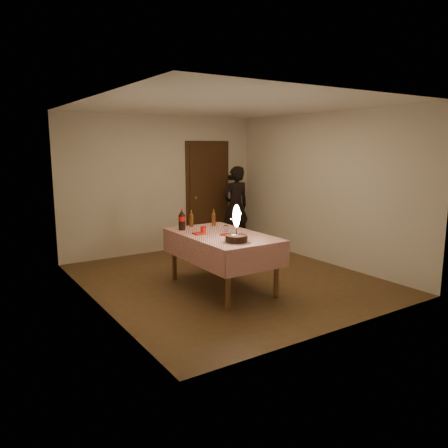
{
  "coord_description": "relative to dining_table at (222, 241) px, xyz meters",
  "views": [
    {
      "loc": [
        -3.6,
        -5.39,
        2.03
      ],
      "look_at": [
        -0.3,
        -0.37,
        0.95
      ],
      "focal_mm": 35.0,
      "sensor_mm": 36.0,
      "label": 1
    }
  ],
  "objects": [
    {
      "name": "photographer",
      "position": [
        1.74,
        2.17,
        0.12
      ],
      "size": [
        0.61,
        0.45,
        1.63
      ],
      "color": "black",
      "rests_on": "ground"
    },
    {
      "name": "birthday_cake",
      "position": [
        -0.13,
        -0.54,
        0.22
      ],
      "size": [
        0.36,
        0.36,
        0.49
      ],
      "color": "white",
      "rests_on": "dining_table"
    },
    {
      "name": "cola_bottle",
      "position": [
        -0.33,
        0.58,
        0.26
      ],
      "size": [
        0.1,
        0.1,
        0.32
      ],
      "color": "black",
      "rests_on": "dining_table"
    },
    {
      "name": "red_cup",
      "position": [
        -0.21,
        0.17,
        0.16
      ],
      "size": [
        0.08,
        0.08,
        0.1
      ],
      "primitive_type": "cylinder",
      "color": "red",
      "rests_on": "dining_table"
    },
    {
      "name": "room_shell",
      "position": [
        0.34,
        0.39,
        0.96
      ],
      "size": [
        4.04,
        4.54,
        2.62
      ],
      "color": "beige",
      "rests_on": "ground"
    },
    {
      "name": "ground",
      "position": [
        0.3,
        0.32,
        -0.69
      ],
      "size": [
        4.0,
        4.5,
        0.01
      ],
      "primitive_type": "cube",
      "color": "brown",
      "rests_on": "ground"
    },
    {
      "name": "amber_bottle_right",
      "position": [
        0.25,
        0.63,
        0.22
      ],
      "size": [
        0.06,
        0.06,
        0.25
      ],
      "color": "#572D0F",
      "rests_on": "dining_table"
    },
    {
      "name": "napkin_stack",
      "position": [
        -0.28,
        0.17,
        0.12
      ],
      "size": [
        0.15,
        0.15,
        0.02
      ],
      "primitive_type": "cube",
      "color": "#A81D13",
      "rests_on": "dining_table"
    },
    {
      "name": "clear_cup",
      "position": [
        0.14,
        0.11,
        0.15
      ],
      "size": [
        0.07,
        0.07,
        0.09
      ],
      "primitive_type": "cylinder",
      "color": "white",
      "rests_on": "dining_table"
    },
    {
      "name": "red_plate",
      "position": [
        0.02,
        -0.11,
        0.11
      ],
      "size": [
        0.22,
        0.22,
        0.01
      ],
      "primitive_type": "cylinder",
      "color": "#B30F0C",
      "rests_on": "dining_table"
    },
    {
      "name": "amber_bottle_left",
      "position": [
        -0.09,
        0.74,
        0.22
      ],
      "size": [
        0.06,
        0.06,
        0.25
      ],
      "color": "#572D0F",
      "rests_on": "dining_table"
    },
    {
      "name": "dining_table",
      "position": [
        0.0,
        0.0,
        0.0
      ],
      "size": [
        1.02,
        1.72,
        0.8
      ],
      "color": "brown",
      "rests_on": "ground"
    }
  ]
}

